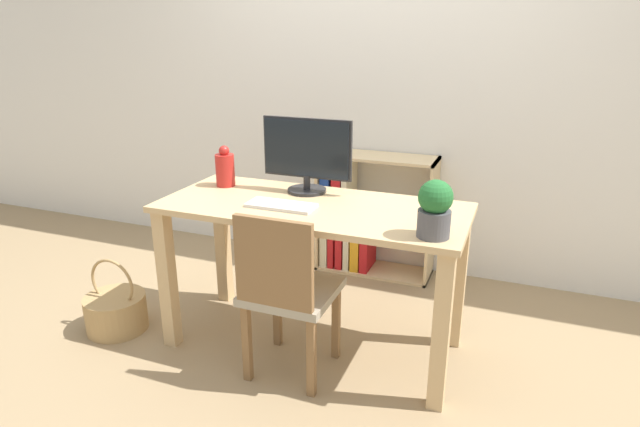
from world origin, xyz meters
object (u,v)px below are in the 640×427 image
Objects in this scene: monitor at (307,153)px; chair at (286,289)px; vase at (225,169)px; potted_plant at (435,208)px; bookshelf at (356,220)px; keyboard at (281,205)px; basket at (116,311)px.

chair is at bearing -78.47° from monitor.
potted_plant is (1.18, -0.35, 0.03)m from vase.
monitor is 2.17× the size of vase.
bookshelf is at bearing 120.26° from potted_plant.
bookshelf is (0.04, 1.07, -0.43)m from keyboard.
chair is 1.11m from basket.
vase is at bearing -119.40° from bookshelf.
vase is 1.10m from bookshelf.
bookshelf is 1.93× the size of basket.
vase is at bearing 38.07° from basket.
monitor is 0.72m from chair.
monitor is 0.57× the size of chair.
monitor is at bearing 150.89° from potted_plant.
potted_plant reaches higher than bookshelf.
monitor is 0.47m from vase.
monitor reaches higher than potted_plant.
monitor is 1.44× the size of keyboard.
chair is at bearing -2.01° from basket.
chair is at bearing -60.80° from keyboard.
basket is (-0.96, -0.45, -0.87)m from monitor.
chair reaches higher than basket.
bookshelf is at bearing 88.08° from monitor.
bookshelf is at bearing 60.60° from vase.
monitor is 0.59× the size of bookshelf.
monitor is 0.84m from potted_plant.
chair reaches higher than keyboard.
chair is 1.29m from bookshelf.
monitor is 1.37m from basket.
monitor is at bearing 7.15° from vase.
potted_plant reaches higher than keyboard.
vase is at bearing 163.58° from potted_plant.
potted_plant is at bearing -59.74° from bookshelf.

